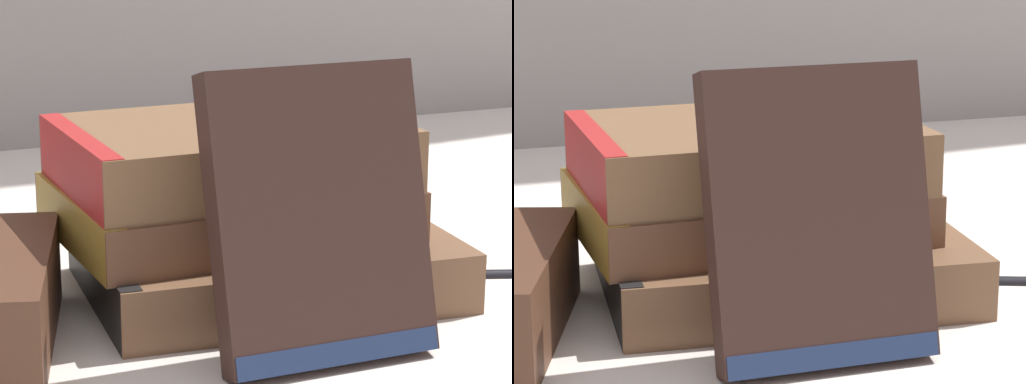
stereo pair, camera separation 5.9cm
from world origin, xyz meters
The scene contains 7 objects.
ground_plane centered at (0.00, 0.00, 0.00)m, with size 3.00×3.00×0.00m, color silver.
book_flat_bottom centered at (0.00, 0.00, 0.02)m, with size 0.22×0.17×0.04m.
book_flat_middle centered at (-0.02, 0.01, 0.05)m, with size 0.20×0.15×0.03m.
book_flat_top centered at (-0.02, 0.01, 0.08)m, with size 0.19×0.14×0.04m.
book_leaning_front centered at (-0.01, -0.10, 0.07)m, with size 0.11×0.06×0.15m.
pocket_watch centered at (0.01, 0.00, 0.10)m, with size 0.05×0.05×0.01m.
reading_glasses centered at (-0.04, 0.16, 0.00)m, with size 0.10×0.06×0.00m.
Camera 1 is at (-0.27, -0.63, 0.24)m, focal length 85.00 mm.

